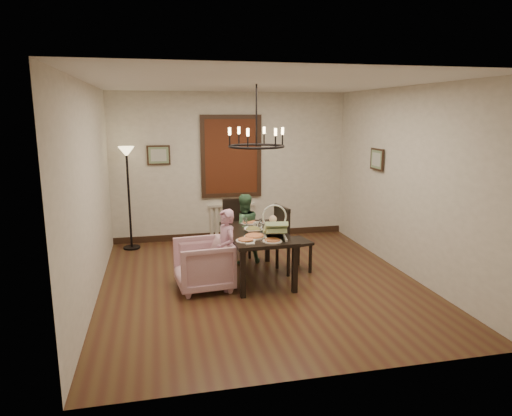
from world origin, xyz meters
name	(u,v)px	position (x,y,z in m)	size (l,w,h in m)	color
room_shell	(255,183)	(0.00, 0.37, 1.40)	(4.51, 5.00, 2.81)	#4F351B
dining_table	(256,237)	(-0.01, 0.20, 0.62)	(0.89, 1.52, 0.70)	black
chair_far	(237,228)	(-0.11, 1.28, 0.49)	(0.43, 0.43, 0.98)	black
chair_right	(294,238)	(0.61, 0.37, 0.53)	(0.46, 0.46, 1.05)	black
armchair	(203,265)	(-0.83, -0.06, 0.35)	(0.75, 0.77, 0.70)	#D8A5BA
elderly_woman	(226,257)	(-0.52, -0.16, 0.47)	(0.34, 0.23, 0.94)	#CE91AE
seated_man	(244,235)	(-0.07, 0.92, 0.47)	(0.46, 0.36, 0.95)	#406C49
baby_bouncer	(275,227)	(0.17, -0.18, 0.86)	(0.36, 0.49, 0.32)	#C5E8A0
salad_bowl	(253,230)	(-0.07, 0.17, 0.74)	(0.32, 0.32, 0.08)	white
pizza_platter	(255,236)	(-0.11, -0.11, 0.72)	(0.29, 0.29, 0.04)	tan
drinking_glass	(260,228)	(0.04, 0.16, 0.77)	(0.07, 0.07, 0.13)	silver
window_blinds	(231,156)	(0.00, 2.46, 1.60)	(1.00, 0.03, 1.40)	#562111
radiator	(232,220)	(0.00, 2.48, 0.35)	(0.92, 0.12, 0.62)	silver
picture_back	(159,155)	(-1.35, 2.47, 1.65)	(0.42, 0.03, 0.36)	black
picture_right	(377,159)	(2.21, 0.90, 1.65)	(0.42, 0.03, 0.36)	black
floor_lamp	(129,200)	(-1.90, 2.15, 0.90)	(0.30, 0.30, 1.80)	black
chandelier	(256,146)	(-0.01, 0.20, 1.95)	(0.80, 0.80, 0.04)	black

